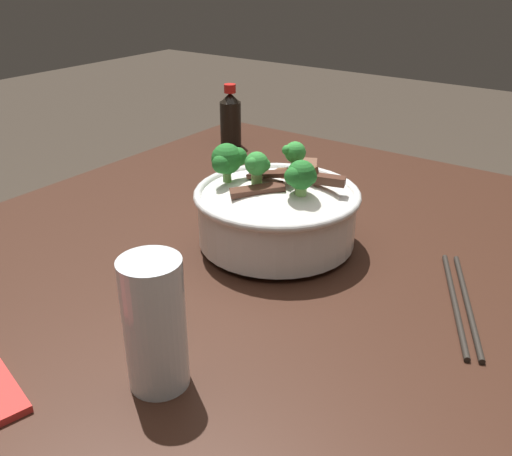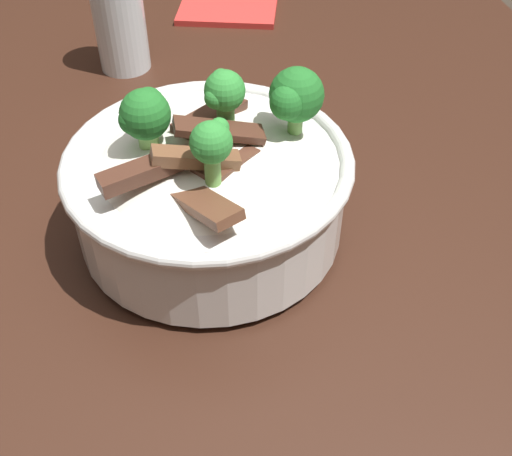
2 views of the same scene
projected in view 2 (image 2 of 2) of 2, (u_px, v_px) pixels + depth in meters
dining_table at (212, 285)px, 0.69m from camera, size 1.10×0.94×0.76m
rice_bowl at (207, 182)px, 0.52m from camera, size 0.24×0.24×0.14m
drinking_glass at (120, 21)px, 0.73m from camera, size 0.06×0.06×0.14m
folded_napkin at (230, 1)px, 0.90m from camera, size 0.18×0.17×0.01m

